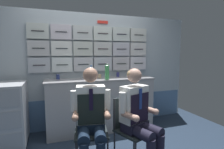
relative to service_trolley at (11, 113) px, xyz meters
name	(u,v)px	position (x,y,z in m)	size (l,w,h in m)	color
galley_bulkhead	(90,69)	(1.30, 0.46, 0.59)	(4.20, 0.14, 2.15)	#ACB9C1
galley_counter	(101,104)	(1.42, 0.18, -0.04)	(1.94, 0.53, 0.95)	#99989C
service_trolley	(11,113)	(0.00, 0.00, 0.00)	(0.40, 0.65, 0.97)	black
folding_chair_left	(91,123)	(1.03, -0.75, 0.00)	(0.47, 0.47, 0.84)	#2D2D33
crew_member_left	(91,115)	(1.00, -0.91, 0.16)	(0.49, 0.63, 1.23)	black
folding_chair_right	(129,122)	(1.50, -0.89, 0.00)	(0.51, 0.51, 0.84)	#2D2D33
crew_member_right	(139,114)	(1.56, -1.05, 0.15)	(0.52, 0.65, 1.22)	black
water_bottle_blue_cap	(107,72)	(1.50, 0.02, 0.57)	(0.07, 0.07, 0.28)	#45A358
water_bottle_tall	(91,73)	(1.23, 0.09, 0.55)	(0.07, 0.07, 0.25)	silver
paper_cup_blue	(58,77)	(0.69, 0.33, 0.48)	(0.06, 0.06, 0.09)	navy
espresso_cup_small	(118,74)	(1.81, 0.30, 0.48)	(0.06, 0.06, 0.09)	navy
coffee_cup_white	(100,76)	(1.43, 0.26, 0.47)	(0.06, 0.06, 0.07)	tan
coffee_cup_spare	(137,75)	(2.18, 0.23, 0.47)	(0.06, 0.06, 0.07)	white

